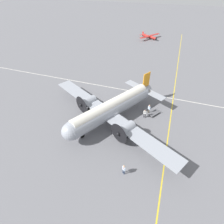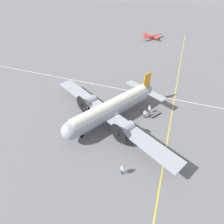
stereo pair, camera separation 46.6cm
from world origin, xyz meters
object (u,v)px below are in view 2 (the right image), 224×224
crew_foreground (122,169)px  suitcase_near_door (144,112)px  passenger_boarding (145,113)px  traffic_cone (153,140)px  light_aircraft_distant (152,37)px  ramp_agent (149,109)px  airliner_main (110,109)px  baggage_cart (154,114)px

crew_foreground → suitcase_near_door: 12.87m
passenger_boarding → suitcase_near_door: (-1.15, -0.36, -0.86)m
passenger_boarding → traffic_cone: 5.59m
traffic_cone → light_aircraft_distant: bearing=-169.6°
crew_foreground → ramp_agent: bearing=-58.3°
ramp_agent → light_aircraft_distant: bearing=141.8°
traffic_cone → airliner_main: bearing=-105.5°
passenger_boarding → traffic_cone: (5.03, 2.31, -0.81)m
airliner_main → traffic_cone: size_ratio=40.44×
ramp_agent → light_aircraft_distant: (-45.48, -7.71, -0.27)m
suitcase_near_door → ramp_agent: bearing=111.0°
crew_foreground → light_aircraft_distant: 59.04m
crew_foreground → baggage_cart: crew_foreground is taller
crew_foreground → traffic_cone: 7.21m
airliner_main → ramp_agent: size_ratio=14.03×
passenger_boarding → suitcase_near_door: bearing=-73.7°
ramp_agent → traffic_cone: size_ratio=2.88×
crew_foreground → passenger_boarding: passenger_boarding is taller
light_aircraft_distant → baggage_cart: bearing=-46.8°
baggage_cart → traffic_cone: size_ratio=3.94×
baggage_cart → traffic_cone: (6.44, 0.89, 0.01)m
passenger_boarding → ramp_agent: 1.54m
light_aircraft_distant → passenger_boarding: bearing=-48.8°
suitcase_near_door → light_aircraft_distant: bearing=-171.4°
baggage_cart → light_aircraft_distant: (-45.53, -8.66, 0.54)m
ramp_agent → suitcase_near_door: (0.31, -0.81, -0.85)m
airliner_main → ramp_agent: airliner_main is taller
suitcase_near_door → light_aircraft_distant: (-45.79, -6.89, 0.58)m
crew_foreground → suitcase_near_door: (-12.85, -0.00, -0.76)m
passenger_boarding → baggage_cart: bearing=-135.7°
ramp_agent → airliner_main: bearing=-100.6°
passenger_boarding → traffic_cone: passenger_boarding is taller
airliner_main → suitcase_near_door: size_ratio=48.88×
baggage_cart → light_aircraft_distant: light_aircraft_distant is taller
baggage_cart → traffic_cone: traffic_cone is taller
ramp_agent → passenger_boarding: bearing=-65.1°
airliner_main → light_aircraft_distant: size_ratio=2.75×
ramp_agent → traffic_cone: (6.49, 1.85, -0.80)m
suitcase_near_door → baggage_cart: bearing=98.4°
light_aircraft_distant → ramp_agent: bearing=-47.9°
light_aircraft_distant → traffic_cone: size_ratio=14.70×
suitcase_near_door → traffic_cone: (6.18, 2.66, 0.05)m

